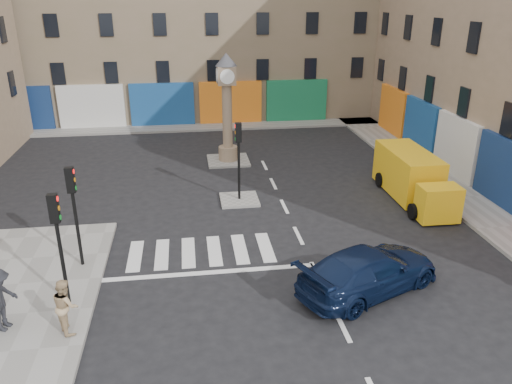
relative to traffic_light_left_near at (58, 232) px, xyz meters
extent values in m
plane|color=black|center=(8.30, -0.20, -2.62)|extent=(120.00, 120.00, 0.00)
cube|color=gray|center=(17.00, 9.80, -2.55)|extent=(2.60, 30.00, 0.15)
cube|color=gray|center=(4.30, 22.00, -2.55)|extent=(32.00, 2.40, 0.15)
cube|color=gray|center=(6.30, 7.80, -2.56)|extent=(1.80, 1.80, 0.12)
cube|color=gray|center=(6.30, 13.80, -2.56)|extent=(2.40, 2.40, 0.12)
cube|color=#7C6852|center=(4.30, 27.80, 5.88)|extent=(32.00, 10.00, 17.00)
cylinder|color=black|center=(0.00, 0.00, -1.07)|extent=(0.12, 0.12, 2.80)
cube|color=black|center=(0.00, 0.00, 0.78)|extent=(0.28, 0.22, 0.90)
cylinder|color=black|center=(0.00, 2.40, -1.07)|extent=(0.12, 0.12, 2.80)
cube|color=black|center=(0.00, 2.40, 0.78)|extent=(0.28, 0.22, 0.90)
cylinder|color=black|center=(6.30, 7.80, -1.10)|extent=(0.12, 0.12, 2.80)
cube|color=black|center=(6.30, 7.80, 0.75)|extent=(0.28, 0.22, 0.90)
cylinder|color=#967B62|center=(6.30, 13.80, -2.10)|extent=(1.10, 1.10, 0.80)
cylinder|color=#967B62|center=(6.30, 13.80, 0.10)|extent=(0.56, 0.56, 3.60)
cube|color=#967B62|center=(6.30, 13.80, 2.40)|extent=(1.00, 1.00, 1.00)
cylinder|color=white|center=(6.30, 13.28, 2.40)|extent=(0.80, 0.06, 0.80)
cone|color=#333338|center=(6.30, 13.80, 3.25)|extent=(1.20, 1.20, 0.70)
imported|color=black|center=(9.71, -0.46, -1.86)|extent=(5.63, 4.13, 1.52)
cube|color=yellow|center=(14.55, 7.59, -1.48)|extent=(1.85, 4.39, 2.10)
cube|color=yellow|center=(14.52, 4.30, -1.75)|extent=(1.74, 1.11, 1.55)
cube|color=black|center=(14.52, 4.26, -1.39)|extent=(1.56, 0.83, 0.64)
cylinder|color=black|center=(13.61, 4.67, -2.26)|extent=(0.23, 0.73, 0.73)
cylinder|color=black|center=(15.44, 4.66, -2.26)|extent=(0.23, 0.73, 0.73)
cylinder|color=black|center=(13.64, 8.69, -2.26)|extent=(0.23, 0.73, 0.73)
cylinder|color=black|center=(15.47, 8.68, -2.26)|extent=(0.23, 0.73, 0.73)
imported|color=tan|center=(0.30, -1.46, -1.63)|extent=(0.94, 1.02, 1.67)
imported|color=black|center=(-1.56, -1.11, -1.49)|extent=(1.10, 1.44, 1.97)
camera|label=1|loc=(4.01, -14.09, 6.69)|focal=35.00mm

